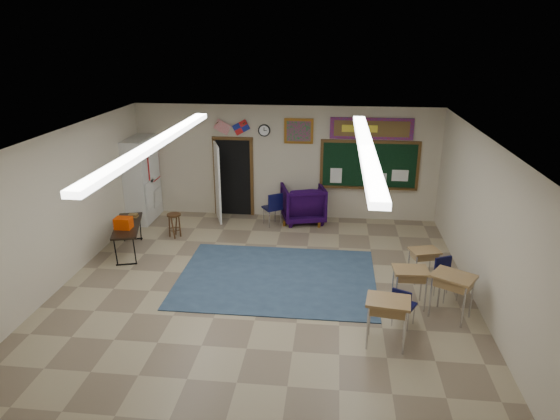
# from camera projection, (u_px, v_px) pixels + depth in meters

# --- Properties ---
(floor) EXTENTS (9.00, 9.00, 0.00)m
(floor) POSITION_uv_depth(u_px,v_px,m) (261.00, 297.00, 9.49)
(floor) COLOR #9B8C6B
(floor) RESTS_ON ground
(back_wall) EXTENTS (8.00, 0.04, 3.00)m
(back_wall) POSITION_uv_depth(u_px,v_px,m) (285.00, 162.00, 13.20)
(back_wall) COLOR beige
(back_wall) RESTS_ON floor
(front_wall) EXTENTS (8.00, 0.04, 3.00)m
(front_wall) POSITION_uv_depth(u_px,v_px,m) (192.00, 393.00, 4.78)
(front_wall) COLOR beige
(front_wall) RESTS_ON floor
(left_wall) EXTENTS (0.04, 9.00, 3.00)m
(left_wall) POSITION_uv_depth(u_px,v_px,m) (51.00, 215.00, 9.40)
(left_wall) COLOR beige
(left_wall) RESTS_ON floor
(right_wall) EXTENTS (0.04, 9.00, 3.00)m
(right_wall) POSITION_uv_depth(u_px,v_px,m) (490.00, 233.00, 8.58)
(right_wall) COLOR beige
(right_wall) RESTS_ON floor
(ceiling) EXTENTS (8.00, 9.00, 0.04)m
(ceiling) POSITION_uv_depth(u_px,v_px,m) (259.00, 142.00, 8.48)
(ceiling) COLOR silver
(ceiling) RESTS_ON back_wall
(area_rug) EXTENTS (4.00, 3.00, 0.02)m
(area_rug) POSITION_uv_depth(u_px,v_px,m) (277.00, 278.00, 10.22)
(area_rug) COLOR #374F69
(area_rug) RESTS_ON floor
(fluorescent_strips) EXTENTS (3.86, 6.00, 0.10)m
(fluorescent_strips) POSITION_uv_depth(u_px,v_px,m) (259.00, 145.00, 8.50)
(fluorescent_strips) COLOR white
(fluorescent_strips) RESTS_ON ceiling
(doorway) EXTENTS (1.10, 0.89, 2.16)m
(doorway) POSITION_uv_depth(u_px,v_px,m) (229.00, 178.00, 13.36)
(doorway) COLOR black
(doorway) RESTS_ON back_wall
(chalkboard) EXTENTS (2.55, 0.14, 1.30)m
(chalkboard) POSITION_uv_depth(u_px,v_px,m) (369.00, 166.00, 12.95)
(chalkboard) COLOR #523517
(chalkboard) RESTS_ON back_wall
(bulletin_board) EXTENTS (2.10, 0.05, 0.55)m
(bulletin_board) POSITION_uv_depth(u_px,v_px,m) (372.00, 129.00, 12.62)
(bulletin_board) COLOR #B8120F
(bulletin_board) RESTS_ON back_wall
(framed_art_print) EXTENTS (0.75, 0.05, 0.65)m
(framed_art_print) POSITION_uv_depth(u_px,v_px,m) (299.00, 131.00, 12.85)
(framed_art_print) COLOR #8D581B
(framed_art_print) RESTS_ON back_wall
(wall_clock) EXTENTS (0.32, 0.05, 0.32)m
(wall_clock) POSITION_uv_depth(u_px,v_px,m) (264.00, 130.00, 12.94)
(wall_clock) COLOR black
(wall_clock) RESTS_ON back_wall
(wall_flags) EXTENTS (1.16, 0.06, 0.70)m
(wall_flags) POSITION_uv_depth(u_px,v_px,m) (232.00, 125.00, 12.96)
(wall_flags) COLOR red
(wall_flags) RESTS_ON back_wall
(storage_cabinet) EXTENTS (0.59, 1.25, 2.20)m
(storage_cabinet) POSITION_uv_depth(u_px,v_px,m) (142.00, 180.00, 13.11)
(storage_cabinet) COLOR silver
(storage_cabinet) RESTS_ON floor
(wingback_armchair) EXTENTS (1.30, 1.33, 0.99)m
(wingback_armchair) POSITION_uv_depth(u_px,v_px,m) (303.00, 203.00, 13.16)
(wingback_armchair) COLOR black
(wingback_armchair) RESTS_ON floor
(student_chair_reading) EXTENTS (0.62, 0.62, 0.90)m
(student_chair_reading) POSITION_uv_depth(u_px,v_px,m) (272.00, 209.00, 12.90)
(student_chair_reading) COLOR black
(student_chair_reading) RESTS_ON floor
(student_chair_desk_a) EXTENTS (0.50, 0.50, 0.74)m
(student_chair_desk_a) POSITION_uv_depth(u_px,v_px,m) (404.00, 306.00, 8.47)
(student_chair_desk_a) COLOR black
(student_chair_desk_a) RESTS_ON floor
(student_chair_desk_b) EXTENTS (0.52, 0.52, 0.78)m
(student_chair_desk_b) POSITION_uv_depth(u_px,v_px,m) (447.00, 280.00, 9.32)
(student_chair_desk_b) COLOR black
(student_chair_desk_b) RESTS_ON floor
(student_desk_front_left) EXTENTS (0.64, 0.50, 0.75)m
(student_desk_front_left) POSITION_uv_depth(u_px,v_px,m) (409.00, 285.00, 9.06)
(student_desk_front_left) COLOR #997E47
(student_desk_front_left) RESTS_ON floor
(student_desk_front_right) EXTENTS (0.66, 0.56, 0.67)m
(student_desk_front_right) POSITION_uv_depth(u_px,v_px,m) (423.00, 263.00, 10.02)
(student_desk_front_right) COLOR #997E47
(student_desk_front_right) RESTS_ON floor
(student_desk_back_left) EXTENTS (0.74, 0.60, 0.82)m
(student_desk_back_left) POSITION_uv_depth(u_px,v_px,m) (387.00, 320.00, 7.91)
(student_desk_back_left) COLOR #997E47
(student_desk_back_left) RESTS_ON floor
(student_desk_back_right) EXTENTS (0.86, 0.80, 0.83)m
(student_desk_back_right) POSITION_uv_depth(u_px,v_px,m) (452.00, 294.00, 8.68)
(student_desk_back_right) COLOR #997E47
(student_desk_back_right) RESTS_ON floor
(folding_table) EXTENTS (0.96, 1.69, 0.91)m
(folding_table) POSITION_uv_depth(u_px,v_px,m) (128.00, 237.00, 11.33)
(folding_table) COLOR black
(folding_table) RESTS_ON floor
(wooden_stool) EXTENTS (0.34, 0.34, 0.59)m
(wooden_stool) POSITION_uv_depth(u_px,v_px,m) (175.00, 225.00, 12.19)
(wooden_stool) COLOR #4D2F17
(wooden_stool) RESTS_ON floor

